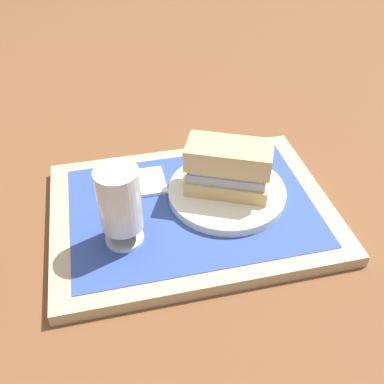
{
  "coord_description": "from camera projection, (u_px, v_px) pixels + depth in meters",
  "views": [
    {
      "loc": [
        0.12,
        0.51,
        0.49
      ],
      "look_at": [
        0.0,
        0.0,
        0.05
      ],
      "focal_mm": 41.49,
      "sensor_mm": 36.0,
      "label": 1
    }
  ],
  "objects": [
    {
      "name": "ground_plane",
      "position": [
        192.0,
        216.0,
        0.72
      ],
      "size": [
        3.0,
        3.0,
        0.0
      ],
      "primitive_type": "plane",
      "color": "brown"
    },
    {
      "name": "tray",
      "position": [
        192.0,
        211.0,
        0.71
      ],
      "size": [
        0.44,
        0.32,
        0.02
      ],
      "primitive_type": "cube",
      "color": "tan",
      "rests_on": "ground_plane"
    },
    {
      "name": "sandwich",
      "position": [
        226.0,
        167.0,
        0.69
      ],
      "size": [
        0.14,
        0.11,
        0.08
      ],
      "rotation": [
        0.0,
        0.0,
        -0.42
      ],
      "color": "tan",
      "rests_on": "plate"
    },
    {
      "name": "beer_glass",
      "position": [
        120.0,
        204.0,
        0.6
      ],
      "size": [
        0.06,
        0.06,
        0.12
      ],
      "color": "silver",
      "rests_on": "placemat"
    },
    {
      "name": "napkin_folded",
      "position": [
        138.0,
        183.0,
        0.74
      ],
      "size": [
        0.09,
        0.07,
        0.01
      ],
      "primitive_type": "cube",
      "color": "white",
      "rests_on": "placemat"
    },
    {
      "name": "placemat",
      "position": [
        192.0,
        206.0,
        0.7
      ],
      "size": [
        0.38,
        0.27,
        0.0
      ],
      "primitive_type": "cube",
      "color": "#2D4793",
      "rests_on": "tray"
    },
    {
      "name": "plate",
      "position": [
        227.0,
        192.0,
        0.72
      ],
      "size": [
        0.19,
        0.19,
        0.01
      ],
      "primitive_type": "cylinder",
      "color": "silver",
      "rests_on": "placemat"
    }
  ]
}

